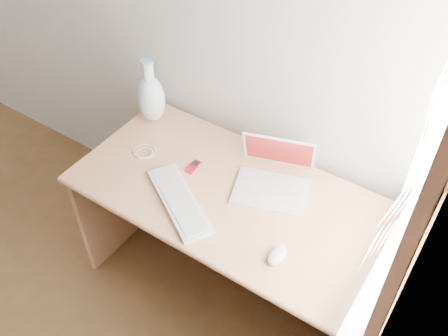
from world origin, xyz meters
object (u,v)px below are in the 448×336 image
Objects in this scene: external_keyboard at (179,201)px; vase at (151,97)px; desk at (239,212)px; laptop at (276,179)px.

external_keyboard is 1.29× the size of vase.
laptop is at bearing 21.22° from desk.
vase is (-0.58, 0.12, 0.33)m from desk.
laptop reaches higher than desk.
desk is at bearing -12.04° from vase.
desk is 0.35m from external_keyboard.
laptop is (0.14, 0.06, 0.25)m from desk.
vase reaches higher than desk.
desk is 0.68m from vase.
laptop is 1.08× the size of vase.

